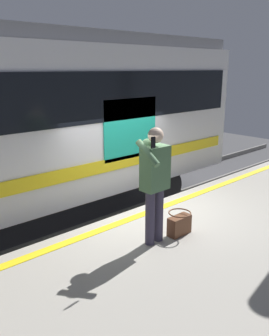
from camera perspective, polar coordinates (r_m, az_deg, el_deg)
ground_plane at (r=6.99m, az=0.65°, el=-12.93°), size 24.25×24.25×0.00m
platform at (r=5.70m, az=14.75°, el=-15.75°), size 15.82×3.92×0.86m
safety_line at (r=6.42m, az=2.52°, el=-7.08°), size 15.51×0.16×0.01m
track_rail_near at (r=7.90m, az=-6.20°, el=-8.81°), size 20.57×0.08×0.16m
track_rail_far at (r=9.02m, az=-11.64°, el=-5.85°), size 20.57×0.08×0.16m
train_carriage at (r=7.18m, az=-19.33°, el=7.85°), size 10.00×2.94×3.88m
passenger at (r=5.01m, az=3.31°, el=-1.43°), size 0.57×0.55×1.73m
handbag at (r=5.58m, az=7.30°, el=-9.01°), size 0.40×0.36×0.37m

